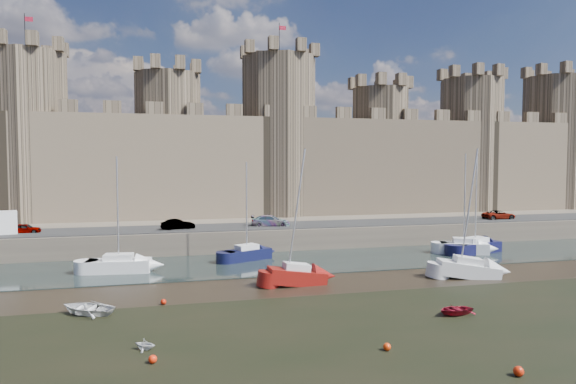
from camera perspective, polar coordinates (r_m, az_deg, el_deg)
name	(u,v)px	position (r m, az deg, el deg)	size (l,w,h in m)	color
ground	(435,340)	(31.93, 16.01, -15.49)	(160.00, 160.00, 0.00)	black
seaweed_patch	(502,383)	(27.25, 22.71, -18.98)	(70.00, 34.00, 0.01)	black
water_channel	(314,261)	(53.36, 2.86, -7.66)	(160.00, 12.00, 0.08)	black
quay	(252,214)	(87.89, -4.01, -2.51)	(160.00, 60.00, 2.50)	#4C443A
road	(290,225)	(62.48, 0.18, -3.70)	(160.00, 7.00, 0.10)	black
castle	(262,152)	(75.53, -2.92, 4.45)	(108.50, 11.00, 29.00)	#42382B
car_0	(25,228)	(62.45, -27.17, -3.63)	(1.27, 3.17, 1.08)	gray
car_1	(178,224)	(59.85, -12.13, -3.55)	(1.30, 3.73, 1.23)	gray
car_2	(270,221)	(61.59, -1.96, -3.23)	(1.88, 4.62, 1.34)	gray
car_3	(499,215)	(74.61, 22.38, -2.37)	(2.01, 4.37, 1.21)	gray
sailboat_0	(119,264)	(50.21, -18.30, -7.62)	(5.94, 2.89, 10.68)	silver
sailboat_1	(247,253)	(53.68, -4.60, -6.77)	(5.43, 3.86, 10.16)	black
sailboat_2	(464,246)	(60.46, 18.94, -5.74)	(5.50, 3.83, 11.07)	white
sailboat_3	(475,246)	(61.43, 20.07, -5.66)	(6.61, 4.06, 10.83)	#0E0E33
sailboat_4	(297,275)	(43.35, 0.96, -9.20)	(4.95, 2.13, 11.37)	maroon
sailboat_5	(468,268)	(48.66, 19.37, -8.01)	(5.66, 3.34, 11.46)	silver
dinghy_3	(145,344)	(30.18, -15.61, -15.98)	(1.03, 0.63, 1.19)	silver
dinghy_4	(455,310)	(37.04, 18.05, -12.40)	(1.95, 0.57, 2.73)	maroon
dinghy_6	(88,309)	(37.90, -21.37, -11.98)	(2.54, 0.74, 3.55)	silver
buoy_0	(153,359)	(28.28, -14.80, -17.52)	(0.44, 0.44, 0.44)	red
buoy_1	(163,302)	(38.66, -13.67, -11.78)	(0.42, 0.42, 0.42)	red
buoy_2	(518,371)	(28.20, 24.23, -17.71)	(0.50, 0.50, 0.50)	red
buoy_4	(387,347)	(29.58, 10.95, -16.53)	(0.42, 0.42, 0.42)	red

